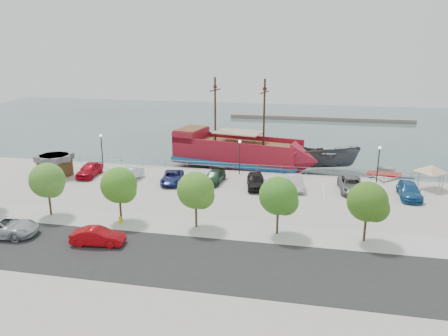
# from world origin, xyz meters

# --- Properties ---
(ground) EXTENTS (160.00, 160.00, 0.00)m
(ground) POSITION_xyz_m (0.00, 0.00, -1.00)
(ground) COLOR #394D4E
(land_slab) EXTENTS (100.00, 58.00, 1.20)m
(land_slab) POSITION_xyz_m (0.00, -21.00, -0.60)
(land_slab) COLOR #B7AD9D
(land_slab) RESTS_ON ground
(street) EXTENTS (100.00, 8.00, 0.04)m
(street) POSITION_xyz_m (0.00, -16.00, 0.01)
(street) COLOR black
(street) RESTS_ON land_slab
(sidewalk) EXTENTS (100.00, 4.00, 0.05)m
(sidewalk) POSITION_xyz_m (0.00, -10.00, 0.01)
(sidewalk) COLOR beige
(sidewalk) RESTS_ON land_slab
(seawall_railing) EXTENTS (50.00, 0.06, 1.00)m
(seawall_railing) POSITION_xyz_m (0.00, 7.80, 0.53)
(seawall_railing) COLOR slate
(seawall_railing) RESTS_ON land_slab
(far_shore) EXTENTS (40.00, 3.00, 0.80)m
(far_shore) POSITION_xyz_m (10.00, 55.00, -0.60)
(far_shore) COLOR gray
(far_shore) RESTS_ON ground
(pirate_ship) EXTENTS (20.43, 9.30, 12.67)m
(pirate_ship) POSITION_xyz_m (0.02, 12.33, 1.12)
(pirate_ship) COLOR maroon
(pirate_ship) RESTS_ON ground
(patrol_boat) EXTENTS (8.08, 3.49, 3.06)m
(patrol_boat) POSITION_xyz_m (10.86, 13.82, 0.53)
(patrol_boat) COLOR #44484D
(patrol_boat) RESTS_ON ground
(speedboat) EXTENTS (6.05, 7.61, 1.41)m
(speedboat) POSITION_xyz_m (17.32, 9.67, -0.29)
(speedboat) COLOR silver
(speedboat) RESTS_ON ground
(dock_west) EXTENTS (7.07, 2.28, 0.40)m
(dock_west) POSITION_xyz_m (-14.22, 9.20, -0.80)
(dock_west) COLOR gray
(dock_west) RESTS_ON ground
(dock_mid) EXTENTS (6.45, 2.23, 0.36)m
(dock_mid) POSITION_xyz_m (9.19, 9.20, -0.82)
(dock_mid) COLOR gray
(dock_mid) RESTS_ON ground
(dock_east) EXTENTS (8.04, 3.19, 0.45)m
(dock_east) POSITION_xyz_m (15.26, 9.20, -0.78)
(dock_east) COLOR gray
(dock_east) RESTS_ON ground
(shed) EXTENTS (3.63, 3.63, 2.69)m
(shed) POSITION_xyz_m (-21.41, 1.13, 1.43)
(shed) COLOR #4F3B1E
(shed) RESTS_ON land_slab
(canopy_tent) EXTENTS (4.30, 4.30, 3.11)m
(canopy_tent) POSITION_xyz_m (21.38, 5.34, 2.70)
(canopy_tent) COLOR slate
(canopy_tent) RESTS_ON land_slab
(street_van) EXTENTS (6.04, 3.41, 1.59)m
(street_van) POSITION_xyz_m (-16.23, -14.91, 0.80)
(street_van) COLOR #B2BABE
(street_van) RESTS_ON street
(street_sedan) EXTENTS (4.37, 1.93, 1.39)m
(street_sedan) POSITION_xyz_m (-7.73, -14.89, 0.70)
(street_sedan) COLOR #AD080F
(street_sedan) RESTS_ON street
(fire_hydrant) EXTENTS (0.27, 0.27, 0.78)m
(fire_hydrant) POSITION_xyz_m (-7.72, -10.80, 0.42)
(fire_hydrant) COLOR #D4CF04
(fire_hydrant) RESTS_ON sidewalk
(lamp_post_left) EXTENTS (0.36, 0.36, 4.28)m
(lamp_post_left) POSITION_xyz_m (-18.00, 6.50, 2.94)
(lamp_post_left) COLOR black
(lamp_post_left) RESTS_ON land_slab
(lamp_post_mid) EXTENTS (0.36, 0.36, 4.28)m
(lamp_post_mid) POSITION_xyz_m (0.00, 6.50, 2.94)
(lamp_post_mid) COLOR black
(lamp_post_mid) RESTS_ON land_slab
(lamp_post_right) EXTENTS (0.36, 0.36, 4.28)m
(lamp_post_right) POSITION_xyz_m (16.00, 6.50, 2.94)
(lamp_post_right) COLOR black
(lamp_post_right) RESTS_ON land_slab
(tree_b) EXTENTS (3.30, 3.20, 5.00)m
(tree_b) POSITION_xyz_m (-14.85, -10.07, 3.30)
(tree_b) COLOR #473321
(tree_b) RESTS_ON sidewalk
(tree_c) EXTENTS (3.30, 3.20, 5.00)m
(tree_c) POSITION_xyz_m (-7.85, -10.07, 3.30)
(tree_c) COLOR #473321
(tree_c) RESTS_ON sidewalk
(tree_d) EXTENTS (3.30, 3.20, 5.00)m
(tree_d) POSITION_xyz_m (-0.85, -10.07, 3.30)
(tree_d) COLOR #473321
(tree_d) RESTS_ON sidewalk
(tree_e) EXTENTS (3.30, 3.20, 5.00)m
(tree_e) POSITION_xyz_m (6.15, -10.07, 3.30)
(tree_e) COLOR #473321
(tree_e) RESTS_ON sidewalk
(tree_f) EXTENTS (3.30, 3.20, 5.00)m
(tree_f) POSITION_xyz_m (13.15, -10.07, 3.30)
(tree_f) COLOR #473321
(tree_f) RESTS_ON sidewalk
(parked_car_a) EXTENTS (2.32, 4.92, 1.63)m
(parked_car_a) POSITION_xyz_m (-17.54, 2.14, 0.81)
(parked_car_a) COLOR #B20717
(parked_car_a) RESTS_ON land_slab
(parked_car_b) EXTENTS (2.22, 4.40, 1.38)m
(parked_car_b) POSITION_xyz_m (-12.20, 1.61, 0.69)
(parked_car_b) COLOR silver
(parked_car_b) RESTS_ON land_slab
(parked_car_c) EXTENTS (3.04, 5.17, 1.35)m
(parked_car_c) POSITION_xyz_m (-6.95, 1.55, 0.67)
(parked_car_c) COLOR navy
(parked_car_c) RESTS_ON land_slab
(parked_car_d) EXTENTS (2.26, 4.78, 1.35)m
(parked_car_d) POSITION_xyz_m (-2.30, 2.71, 0.67)
(parked_car_d) COLOR #203F29
(parked_car_d) RESTS_ON land_slab
(parked_car_e) EXTENTS (2.73, 5.06, 1.63)m
(parked_car_e) POSITION_xyz_m (2.64, 1.75, 0.82)
(parked_car_e) COLOR black
(parked_car_e) RESTS_ON land_slab
(parked_car_f) EXTENTS (2.43, 4.79, 1.51)m
(parked_car_f) POSITION_xyz_m (6.86, 2.27, 0.75)
(parked_car_f) COLOR silver
(parked_car_f) RESTS_ON land_slab
(parked_car_g) EXTENTS (2.81, 5.51, 1.49)m
(parked_car_g) POSITION_xyz_m (12.88, 2.62, 0.74)
(parked_car_g) COLOR slate
(parked_car_g) RESTS_ON land_slab
(parked_car_h) EXTENTS (2.18, 5.16, 1.48)m
(parked_car_h) POSITION_xyz_m (18.63, 1.81, 0.74)
(parked_car_h) COLOR #1A5287
(parked_car_h) RESTS_ON land_slab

